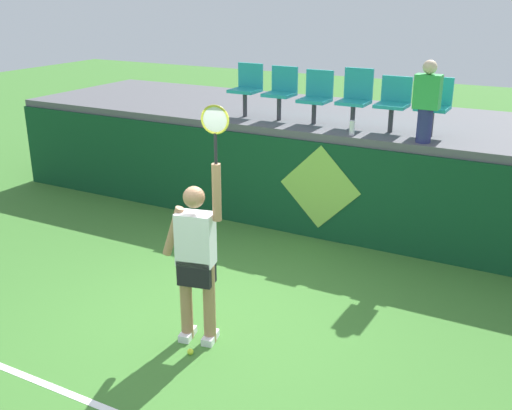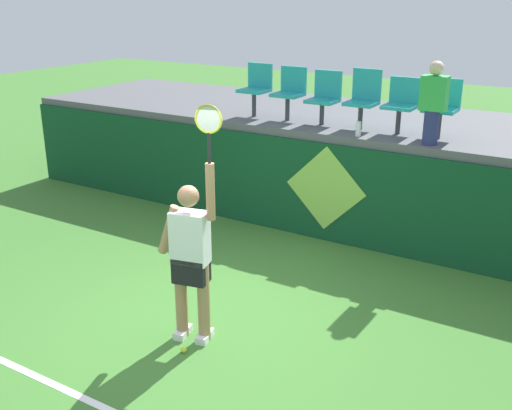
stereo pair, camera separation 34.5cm
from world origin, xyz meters
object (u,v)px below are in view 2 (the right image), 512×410
object	(u,v)px
tennis_player	(191,255)
stadium_chair_1	(290,90)
stadium_chair_0	(256,86)
stadium_chair_5	(442,105)
stadium_chair_3	(364,97)
stadium_chair_4	(401,102)
tennis_ball	(184,350)
water_bottle	(358,129)
spectator_0	(433,102)
stadium_chair_2	(325,95)

from	to	relation	value
tennis_player	stadium_chair_1	size ratio (longest dim) A/B	3.11
stadium_chair_0	tennis_player	bearing A→B (deg)	-68.03
tennis_player	stadium_chair_5	xyz separation A→B (m)	(1.41, 3.89, 1.08)
tennis_player	stadium_chair_1	distance (m)	4.15
stadium_chair_3	stadium_chair_4	distance (m)	0.58
stadium_chair_1	stadium_chair_3	size ratio (longest dim) A/B	0.95
stadium_chair_3	stadium_chair_5	world-z (taller)	stadium_chair_3
stadium_chair_4	stadium_chair_5	distance (m)	0.57
tennis_player	stadium_chair_1	world-z (taller)	tennis_player
stadium_chair_1	stadium_chair_4	size ratio (longest dim) A/B	1.05
stadium_chair_1	stadium_chair_5	bearing A→B (deg)	-0.03
tennis_player	tennis_ball	xyz separation A→B (m)	(0.08, -0.29, -0.95)
stadium_chair_0	stadium_chair_3	bearing A→B (deg)	0.24
stadium_chair_1	stadium_chair_4	xyz separation A→B (m)	(1.80, -0.00, -0.02)
tennis_player	water_bottle	distance (m)	3.48
tennis_ball	stadium_chair_0	xyz separation A→B (m)	(-1.65, 4.18, 2.04)
spectator_0	tennis_ball	bearing A→B (deg)	-109.74
tennis_ball	stadium_chair_1	distance (m)	4.77
stadium_chair_0	stadium_chair_4	world-z (taller)	stadium_chair_0
water_bottle	stadium_chair_1	xyz separation A→B (m)	(-1.37, 0.51, 0.36)
stadium_chair_4	water_bottle	bearing A→B (deg)	-129.87
stadium_chair_5	stadium_chair_4	bearing A→B (deg)	-179.87
water_bottle	spectator_0	size ratio (longest dim) A/B	0.19
stadium_chair_3	stadium_chair_4	xyz separation A→B (m)	(0.58, -0.01, -0.02)
stadium_chair_1	tennis_player	bearing A→B (deg)	-76.21
tennis_ball	stadium_chair_3	world-z (taller)	stadium_chair_3
tennis_player	stadium_chair_4	distance (m)	4.12
tennis_ball	stadium_chair_1	size ratio (longest dim) A/B	0.08
water_bottle	stadium_chair_3	xyz separation A→B (m)	(-0.15, 0.52, 0.37)
water_bottle	stadium_chair_5	xyz separation A→B (m)	(1.00, 0.51, 0.36)
tennis_player	water_bottle	world-z (taller)	tennis_player
stadium_chair_1	stadium_chair_2	bearing A→B (deg)	0.33
stadium_chair_3	tennis_ball	bearing A→B (deg)	-92.54
water_bottle	stadium_chair_5	bearing A→B (deg)	27.06
stadium_chair_3	spectator_0	bearing A→B (deg)	-22.17
water_bottle	stadium_chair_4	xyz separation A→B (m)	(0.42, 0.51, 0.34)
stadium_chair_1	stadium_chair_2	size ratio (longest dim) A/B	1.03
stadium_chair_2	stadium_chair_5	world-z (taller)	stadium_chair_5
tennis_ball	spectator_0	world-z (taller)	spectator_0
tennis_player	stadium_chair_4	xyz separation A→B (m)	(0.84, 3.89, 1.06)
stadium_chair_2	spectator_0	distance (m)	1.84
water_bottle	spectator_0	bearing A→B (deg)	2.86
tennis_player	stadium_chair_0	bearing A→B (deg)	111.97
stadium_chair_0	stadium_chair_3	xyz separation A→B (m)	(1.84, 0.01, -0.01)
stadium_chair_5	spectator_0	distance (m)	0.47
stadium_chair_2	stadium_chair_0	bearing A→B (deg)	-179.83
stadium_chair_2	stadium_chair_3	size ratio (longest dim) A/B	0.93
stadium_chair_4	spectator_0	bearing A→B (deg)	-38.66
stadium_chair_4	spectator_0	world-z (taller)	spectator_0
stadium_chair_3	stadium_chair_5	bearing A→B (deg)	-0.42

